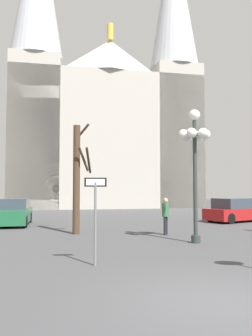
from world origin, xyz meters
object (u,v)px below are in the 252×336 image
object	(u,v)px
one_way_arrow_sign	(95,210)
parked_car_near_red	(235,211)
cathedral	(106,109)
pedestrian_walking	(165,213)
bare_tree	(77,177)
parked_car_far_green	(14,213)
street_lamp	(195,148)

from	to	relation	value
one_way_arrow_sign	parked_car_near_red	world-z (taller)	one_way_arrow_sign
cathedral	pedestrian_walking	bearing A→B (deg)	-84.04
cathedral	bare_tree	xyz separation A→B (m)	(-1.55, -23.53, -8.74)
parked_car_far_green	cathedral	bearing A→B (deg)	74.00
street_lamp	bare_tree	distance (m)	5.76
cathedral	pedestrian_walking	world-z (taller)	cathedral
street_lamp	pedestrian_walking	bearing A→B (deg)	107.34
cathedral	bare_tree	bearing A→B (deg)	-93.78
one_way_arrow_sign	bare_tree	world-z (taller)	bare_tree
bare_tree	pedestrian_walking	bearing A→B (deg)	-8.17
cathedral	bare_tree	distance (m)	25.15
pedestrian_walking	bare_tree	bearing A→B (deg)	171.83
cathedral	one_way_arrow_sign	distance (m)	31.77
one_way_arrow_sign	parked_car_near_red	size ratio (longest dim) A/B	0.54
one_way_arrow_sign	parked_car_far_green	xyz separation A→B (m)	(-4.95, 10.93, -0.80)
cathedral	one_way_arrow_sign	xyz separation A→B (m)	(-0.57, -30.19, -9.88)
one_way_arrow_sign	pedestrian_walking	xyz separation A→B (m)	(3.09, 6.07, -0.50)
one_way_arrow_sign	street_lamp	world-z (taller)	street_lamp
bare_tree	parked_car_near_red	size ratio (longest dim) A/B	1.16
parked_car_far_green	one_way_arrow_sign	bearing A→B (deg)	-65.63
bare_tree	parked_car_near_red	world-z (taller)	bare_tree
bare_tree	parked_car_far_green	world-z (taller)	bare_tree
street_lamp	cathedral	bearing A→B (deg)	97.02
parked_car_far_green	bare_tree	bearing A→B (deg)	-47.13
one_way_arrow_sign	bare_tree	xyz separation A→B (m)	(-0.98, 6.65, 1.14)
one_way_arrow_sign	street_lamp	bearing A→B (deg)	43.85
street_lamp	pedestrian_walking	size ratio (longest dim) A/B	3.12
cathedral	pedestrian_walking	distance (m)	26.38
parked_car_near_red	parked_car_far_green	bearing A→B (deg)	-175.62
parked_car_near_red	pedestrian_walking	size ratio (longest dim) A/B	2.68
one_way_arrow_sign	street_lamp	distance (m)	5.76
street_lamp	parked_car_near_red	bearing A→B (deg)	59.69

